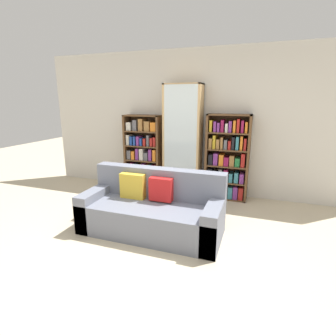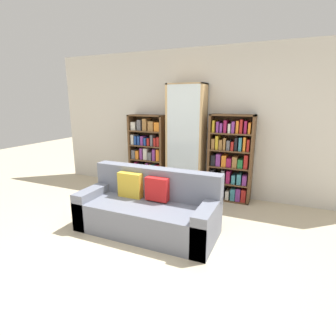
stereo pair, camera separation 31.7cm
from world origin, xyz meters
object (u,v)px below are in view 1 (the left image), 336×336
at_px(bookshelf_left, 144,154).
at_px(display_cabinet, 183,141).
at_px(bookshelf_right, 227,159).
at_px(wine_bottle, 204,196).
at_px(couch, 152,211).

distance_m(bookshelf_left, display_cabinet, 0.88).
height_order(bookshelf_right, wine_bottle, bookshelf_right).
height_order(couch, bookshelf_left, bookshelf_left).
bearing_deg(bookshelf_left, couch, -62.20).
relative_size(couch, bookshelf_left, 1.28).
xyz_separation_m(bookshelf_left, wine_bottle, (1.35, -0.45, -0.58)).
bearing_deg(bookshelf_right, wine_bottle, -124.98).
bearing_deg(display_cabinet, bookshelf_left, 178.93).
distance_m(couch, bookshelf_left, 1.91).
xyz_separation_m(couch, bookshelf_right, (0.80, 1.65, 0.44)).
bearing_deg(bookshelf_left, display_cabinet, -1.07).
xyz_separation_m(couch, bookshelf_left, (-0.87, 1.65, 0.43)).
xyz_separation_m(display_cabinet, wine_bottle, (0.52, -0.44, -0.88)).
xyz_separation_m(display_cabinet, bookshelf_right, (0.84, 0.02, -0.28)).
bearing_deg(bookshelf_left, wine_bottle, -18.57).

